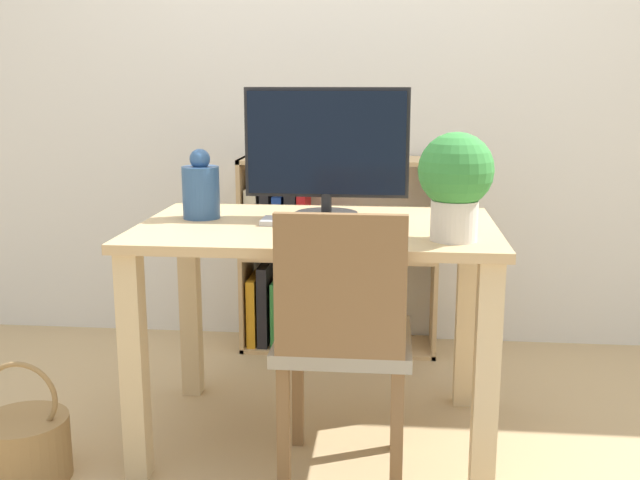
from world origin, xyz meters
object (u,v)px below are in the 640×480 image
keyboard (325,222)px  basket (25,446)px  chair (343,336)px  monitor (326,149)px  potted_plant (456,179)px  vase (201,189)px  bookshelf (304,264)px

keyboard → basket: keyboard is taller
chair → monitor: bearing=106.6°
potted_plant → basket: size_ratio=0.83×
keyboard → basket: bearing=-157.4°
keyboard → vase: 0.44m
monitor → potted_plant: 0.53m
potted_plant → chair: 0.56m
bookshelf → vase: bearing=-106.9°
keyboard → basket: size_ratio=1.09×
bookshelf → chair: bearing=-77.6°
vase → basket: vase is taller
potted_plant → basket: bearing=-173.0°
monitor → chair: monitor is taller
monitor → chair: bearing=-78.4°
keyboard → bookshelf: size_ratio=0.47×
monitor → bookshelf: monitor is taller
bookshelf → basket: size_ratio=2.29×
chair → basket: chair is taller
keyboard → bookshelf: 0.97m
keyboard → chair: (0.08, -0.29, -0.28)m
keyboard → chair: 0.41m
monitor → basket: monitor is taller
vase → chair: 0.72m
keyboard → basket: (-0.88, -0.37, -0.64)m
vase → bookshelf: bearing=73.1°
keyboard → potted_plant: bearing=-28.3°
chair → bookshelf: 1.20m
monitor → vase: 0.44m
keyboard → bookshelf: bookshelf is taller
basket → bookshelf: bearing=60.5°
keyboard → vase: size_ratio=1.76×
bookshelf → basket: bearing=-119.5°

